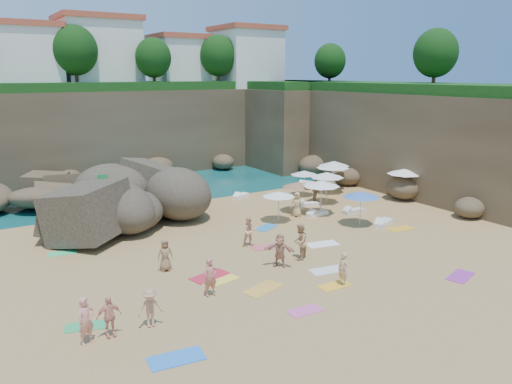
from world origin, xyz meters
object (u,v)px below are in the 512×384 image
lounger_0 (241,196)px  rock_outcrop (124,225)px  person_stand_3 (315,190)px  person_stand_1 (300,242)px  parasol_0 (186,179)px  person_stand_4 (297,204)px  person_stand_0 (86,321)px  parasol_1 (327,175)px  parasol_2 (304,173)px  person_stand_6 (343,269)px  person_stand_2 (158,194)px  flag_pole (100,193)px  person_stand_5 (167,208)px

lounger_0 → rock_outcrop: bearing=165.6°
person_stand_3 → person_stand_1: bearing=147.8°
rock_outcrop → parasol_0: bearing=22.2°
person_stand_1 → person_stand_4: person_stand_1 is taller
person_stand_0 → rock_outcrop: bearing=42.1°
parasol_1 → parasol_2: (0.01, 2.77, -0.30)m
person_stand_6 → person_stand_3: bearing=149.9°
person_stand_0 → person_stand_4: (16.37, 9.22, -0.05)m
person_stand_1 → person_stand_6: 3.76m
person_stand_1 → lounger_0: bearing=-142.5°
parasol_1 → person_stand_6: 15.13m
person_stand_1 → person_stand_2: bearing=-116.4°
person_stand_0 → parasol_2: bearing=8.6°
person_stand_2 → person_stand_3: person_stand_3 is taller
parasol_0 → person_stand_0: (-11.17, -15.84, -1.14)m
flag_pole → person_stand_3: 15.80m
parasol_1 → person_stand_2: (-10.92, 6.32, -1.38)m
flag_pole → person_stand_4: (11.95, -4.79, -1.37)m
person_stand_3 → lounger_0: bearing=55.1°
rock_outcrop → lounger_0: rock_outcrop is taller
parasol_1 → person_stand_6: bearing=-127.2°
rock_outcrop → lounger_0: 10.42m
rock_outcrop → parasol_0: 6.26m
person_stand_2 → person_stand_4: size_ratio=0.95×
parasol_0 → parasol_2: size_ratio=1.08×
person_stand_3 → person_stand_5: bearing=93.2°
rock_outcrop → lounger_0: bearing=12.7°
flag_pole → person_stand_6: flag_pole is taller
parasol_1 → person_stand_4: (-4.02, -1.68, -1.34)m
parasol_1 → person_stand_6: (-9.10, -12.01, -1.40)m
flag_pole → lounger_0: flag_pole is taller
person_stand_4 → person_stand_6: bearing=-66.8°
parasol_2 → lounger_0: bearing=153.9°
parasol_2 → person_stand_5: bearing=-177.6°
parasol_2 → person_stand_0: bearing=-146.2°
person_stand_1 → parasol_2: bearing=-163.3°
flag_pole → person_stand_1: bearing=-57.6°
flag_pole → parasol_0: 6.99m
flag_pole → person_stand_6: bearing=-65.5°
flag_pole → person_stand_5: (4.09, -0.84, -1.39)m
parasol_0 → person_stand_6: size_ratio=1.47×
parasol_1 → person_stand_1: bearing=-136.6°
person_stand_4 → person_stand_6: person_stand_4 is taller
parasol_1 → parasol_0: bearing=151.8°
rock_outcrop → person_stand_4: 11.58m
flag_pole → parasol_2: 15.99m
person_stand_2 → person_stand_3: 11.88m
lounger_0 → person_stand_5: person_stand_5 is taller
rock_outcrop → person_stand_3: (14.30, -1.91, 0.92)m
person_stand_5 → person_stand_6: 14.54m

